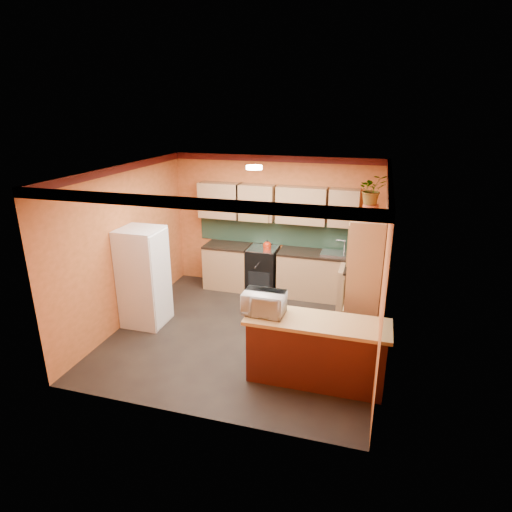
{
  "coord_description": "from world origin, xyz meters",
  "views": [
    {
      "loc": [
        1.94,
        -6.01,
        3.57
      ],
      "look_at": [
        0.07,
        0.45,
        1.22
      ],
      "focal_mm": 30.0,
      "sensor_mm": 36.0,
      "label": 1
    }
  ],
  "objects_px": {
    "stove": "(263,269)",
    "breakfast_bar": "(316,353)",
    "base_cabinets_back": "(293,273)",
    "fridge": "(144,277)",
    "microwave": "(264,303)",
    "pantry": "(364,284)"
  },
  "relations": [
    {
      "from": "stove",
      "to": "breakfast_bar",
      "type": "height_order",
      "value": "stove"
    },
    {
      "from": "base_cabinets_back",
      "to": "fridge",
      "type": "bearing_deg",
      "value": -139.31
    },
    {
      "from": "stove",
      "to": "breakfast_bar",
      "type": "distance_m",
      "value": 3.15
    },
    {
      "from": "stove",
      "to": "fridge",
      "type": "relative_size",
      "value": 0.54
    },
    {
      "from": "stove",
      "to": "base_cabinets_back",
      "type": "bearing_deg",
      "value": 0.0
    },
    {
      "from": "microwave",
      "to": "stove",
      "type": "bearing_deg",
      "value": 106.33
    },
    {
      "from": "base_cabinets_back",
      "to": "breakfast_bar",
      "type": "relative_size",
      "value": 2.03
    },
    {
      "from": "microwave",
      "to": "pantry",
      "type": "bearing_deg",
      "value": 43.01
    },
    {
      "from": "base_cabinets_back",
      "to": "pantry",
      "type": "relative_size",
      "value": 1.74
    },
    {
      "from": "breakfast_bar",
      "to": "pantry",
      "type": "bearing_deg",
      "value": 65.1
    },
    {
      "from": "fridge",
      "to": "stove",
      "type": "bearing_deg",
      "value": 50.2
    },
    {
      "from": "base_cabinets_back",
      "to": "pantry",
      "type": "xyz_separation_m",
      "value": [
        1.4,
        -1.64,
        0.61
      ]
    },
    {
      "from": "fridge",
      "to": "breakfast_bar",
      "type": "relative_size",
      "value": 0.94
    },
    {
      "from": "fridge",
      "to": "microwave",
      "type": "relative_size",
      "value": 3.06
    },
    {
      "from": "pantry",
      "to": "breakfast_bar",
      "type": "distance_m",
      "value": 1.39
    },
    {
      "from": "base_cabinets_back",
      "to": "stove",
      "type": "bearing_deg",
      "value": -180.0
    },
    {
      "from": "pantry",
      "to": "breakfast_bar",
      "type": "bearing_deg",
      "value": -114.9
    },
    {
      "from": "base_cabinets_back",
      "to": "microwave",
      "type": "distance_m",
      "value": 2.85
    },
    {
      "from": "base_cabinets_back",
      "to": "pantry",
      "type": "bearing_deg",
      "value": -49.61
    },
    {
      "from": "base_cabinets_back",
      "to": "fridge",
      "type": "distance_m",
      "value": 2.93
    },
    {
      "from": "base_cabinets_back",
      "to": "microwave",
      "type": "height_order",
      "value": "microwave"
    },
    {
      "from": "pantry",
      "to": "fridge",
      "type": "bearing_deg",
      "value": -176.0
    }
  ]
}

